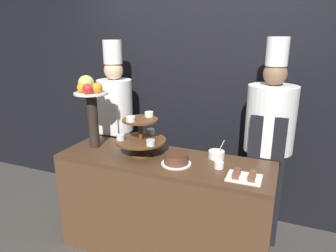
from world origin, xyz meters
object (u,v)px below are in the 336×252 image
(cake_round, at_px, (176,159))
(chef_center_left, at_px, (268,139))
(tiered_stand, at_px, (141,135))
(cup_white, at_px, (219,165))
(cake_square_tray, at_px, (244,176))
(chef_left, at_px, (116,120))
(fruit_pedestal, at_px, (90,100))
(serving_bowl_far, at_px, (216,154))

(cake_round, height_order, chef_center_left, chef_center_left)
(tiered_stand, bearing_deg, cup_white, -1.63)
(tiered_stand, distance_m, cake_square_tray, 0.89)
(chef_center_left, bearing_deg, chef_left, 180.00)
(chef_left, bearing_deg, fruit_pedestal, -83.39)
(cake_square_tray, relative_size, serving_bowl_far, 1.46)
(fruit_pedestal, xyz_separation_m, cake_square_tray, (1.36, -0.13, -0.41))
(tiered_stand, height_order, chef_left, chef_left)
(cup_white, bearing_deg, chef_left, 157.51)
(cake_round, height_order, cup_white, cake_round)
(cake_square_tray, bearing_deg, fruit_pedestal, 174.69)
(cake_round, bearing_deg, chef_center_left, 41.09)
(chef_left, relative_size, chef_center_left, 0.98)
(cake_round, relative_size, serving_bowl_far, 1.44)
(cup_white, distance_m, serving_bowl_far, 0.19)
(fruit_pedestal, xyz_separation_m, chef_center_left, (1.46, 0.47, -0.31))
(tiered_stand, xyz_separation_m, fruit_pedestal, (-0.48, 0.01, 0.26))
(cake_round, distance_m, chef_left, 1.04)
(cup_white, bearing_deg, chef_center_left, 58.20)
(chef_left, distance_m, chef_center_left, 1.52)
(fruit_pedestal, bearing_deg, cake_square_tray, -5.31)
(fruit_pedestal, height_order, cup_white, fruit_pedestal)
(tiered_stand, relative_size, cake_square_tray, 1.77)
(chef_left, bearing_deg, cake_round, -32.13)
(fruit_pedestal, distance_m, cup_white, 1.22)
(cake_square_tray, bearing_deg, chef_center_left, 79.88)
(tiered_stand, distance_m, chef_center_left, 1.09)
(cup_white, height_order, chef_center_left, chef_center_left)
(chef_center_left, bearing_deg, cake_round, -138.91)
(cake_round, distance_m, serving_bowl_far, 0.35)
(tiered_stand, height_order, serving_bowl_far, tiered_stand)
(serving_bowl_far, bearing_deg, cake_round, -138.01)
(fruit_pedestal, distance_m, cake_round, 0.92)
(chef_center_left, bearing_deg, fruit_pedestal, -162.07)
(fruit_pedestal, height_order, chef_left, chef_left)
(cake_round, bearing_deg, cake_square_tray, -4.90)
(tiered_stand, bearing_deg, chef_center_left, 26.14)
(cake_round, relative_size, cake_square_tray, 0.99)
(cake_round, distance_m, cup_white, 0.33)
(cup_white, distance_m, chef_left, 1.31)
(cup_white, distance_m, chef_center_left, 0.59)
(cup_white, height_order, chef_left, chef_left)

